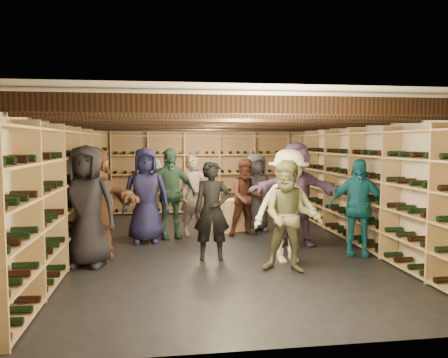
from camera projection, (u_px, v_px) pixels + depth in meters
ground at (221, 246)px, 7.95m from camera, size 8.00×8.00×0.00m
walls at (221, 181)px, 7.85m from camera, size 5.52×8.02×2.40m
ceiling at (221, 113)px, 7.75m from camera, size 5.50×8.00×0.01m
ceiling_joists at (221, 121)px, 7.76m from camera, size 5.40×7.12×0.18m
wine_rack_left at (73, 190)px, 7.50m from camera, size 0.32×7.50×2.15m
wine_rack_right at (356, 186)px, 8.22m from camera, size 0.32×7.50×2.15m
wine_rack_back at (202, 173)px, 11.64m from camera, size 4.70×0.30×2.15m
crate_stack_left at (231, 215)px, 9.26m from camera, size 0.59×0.50×0.68m
crate_stack_right at (246, 218)px, 9.47m from camera, size 0.59×0.50×0.51m
crate_loose at (225, 226)px, 9.41m from camera, size 0.59×0.49×0.17m
person_0 at (87, 206)px, 6.60m from camera, size 1.00×0.75×1.85m
person_1 at (212, 211)px, 6.98m from camera, size 0.61×0.42×1.60m
person_2 at (289, 216)px, 6.33m from camera, size 0.96×0.86×1.63m
person_3 at (288, 206)px, 6.86m from camera, size 1.22×0.80×1.78m
person_4 at (357, 207)px, 7.28m from camera, size 1.03×0.70×1.62m
person_5 at (95, 202)px, 7.15m from camera, size 1.77×1.05×1.82m
person_6 at (146, 195)px, 8.19m from camera, size 0.89×0.60×1.79m
person_7 at (194, 195)px, 8.88m from camera, size 0.68×0.55×1.61m
person_8 at (247, 197)px, 8.80m from camera, size 0.81×0.66×1.55m
person_9 at (151, 196)px, 8.93m from camera, size 1.11×0.77×1.57m
person_10 at (170, 193)px, 8.57m from camera, size 1.12×0.67×1.78m
person_11 at (296, 194)px, 7.99m from camera, size 1.85×0.99×1.90m
person_12 at (256, 193)px, 9.30m from camera, size 0.89×0.68×1.64m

